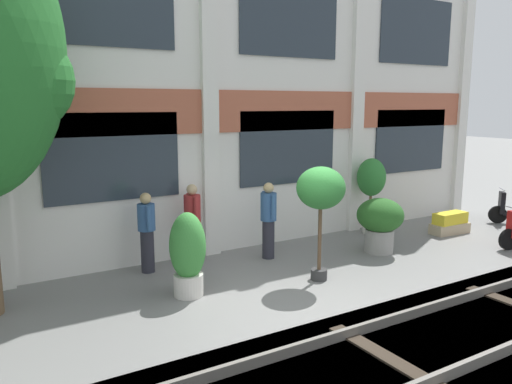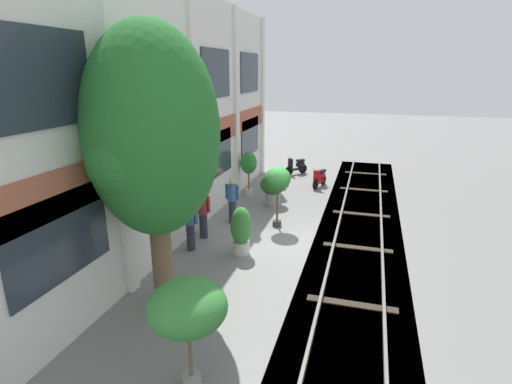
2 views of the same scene
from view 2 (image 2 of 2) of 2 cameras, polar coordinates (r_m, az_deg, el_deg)
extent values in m
plane|color=slate|center=(13.14, 4.46, -6.71)|extent=(80.00, 80.00, 0.00)
cube|color=silver|center=(13.19, -9.97, 10.49)|extent=(16.39, 0.50, 7.66)
cube|color=#AD5B42|center=(13.18, -8.75, 7.34)|extent=(16.39, 0.06, 0.90)
cube|color=silver|center=(9.53, -19.05, 7.33)|extent=(0.36, 0.16, 7.66)
cube|color=silver|center=(13.06, -8.73, 10.48)|extent=(0.36, 0.16, 7.66)
cube|color=silver|center=(16.85, -2.83, 12.12)|extent=(0.36, 0.16, 7.66)
cube|color=silver|center=(20.76, 0.91, 13.08)|extent=(0.36, 0.16, 7.66)
cube|color=#28333D|center=(8.42, -26.07, -5.94)|extent=(2.62, 0.04, 1.70)
cube|color=#28333D|center=(11.57, -12.71, 1.43)|extent=(2.62, 0.04, 1.70)
cube|color=#28333D|center=(15.18, -5.35, 5.48)|extent=(2.62, 0.04, 1.70)
cube|color=#28333D|center=(18.99, -0.84, 7.90)|extent=(2.62, 0.04, 1.70)
cube|color=#28333D|center=(7.85, -28.90, 14.00)|extent=(2.62, 0.04, 1.70)
cube|color=#28333D|center=(11.17, -13.71, 15.91)|extent=(2.62, 0.04, 1.70)
cube|color=#28333D|center=(14.88, -5.67, 16.49)|extent=(2.62, 0.04, 1.70)
cube|color=#28333D|center=(18.75, -0.88, 16.68)|extent=(2.62, 0.04, 1.70)
cube|color=#4C473F|center=(12.98, 14.26, -8.20)|extent=(24.39, 2.80, 0.28)
cube|color=slate|center=(12.91, 17.55, -7.59)|extent=(24.39, 0.07, 0.15)
cube|color=slate|center=(12.92, 11.13, -7.06)|extent=(24.39, 0.07, 0.15)
cube|color=#382D23|center=(10.00, 13.50, -15.30)|extent=(0.24, 2.10, 0.03)
cube|color=#382D23|center=(12.85, 14.30, -7.71)|extent=(0.24, 2.10, 0.03)
cube|color=#382D23|center=(15.74, 14.77, -3.07)|extent=(0.24, 2.10, 0.03)
cube|color=#382D23|center=(18.91, 15.12, 0.31)|extent=(0.24, 2.10, 0.03)
cube|color=#382D23|center=(21.94, 15.35, 2.58)|extent=(0.24, 2.10, 0.03)
cylinder|color=brown|center=(9.40, -13.38, -7.80)|extent=(0.46, 0.46, 2.82)
ellipsoid|color=#236B28|center=(8.65, -14.59, 8.29)|extent=(2.83, 2.83, 4.49)
sphere|color=#236B28|center=(8.25, -18.02, 4.42)|extent=(1.55, 1.55, 1.55)
sphere|color=#236B28|center=(9.24, -11.10, 6.23)|extent=(1.55, 1.55, 1.55)
cube|color=tan|center=(18.89, 3.61, 1.23)|extent=(1.07, 0.51, 0.26)
cube|color=yellow|center=(18.82, 3.63, 2.02)|extent=(0.93, 0.38, 0.28)
cylinder|color=gray|center=(16.27, 2.39, -0.92)|extent=(0.63, 0.63, 0.52)
ellipsoid|color=#286023|center=(16.10, 2.41, 1.05)|extent=(1.03, 1.03, 0.75)
cylinder|color=gray|center=(7.79, -9.17, -24.92)|extent=(0.34, 0.34, 0.21)
cylinder|color=brown|center=(7.35, -9.44, -20.89)|extent=(0.07, 0.07, 1.17)
ellipsoid|color=#388438|center=(6.91, -9.76, -15.87)|extent=(1.34, 1.34, 0.89)
cylinder|color=#333333|center=(14.11, 3.01, -4.50)|extent=(0.31, 0.31, 0.20)
cylinder|color=brown|center=(13.84, 3.06, -1.43)|extent=(0.07, 0.07, 1.39)
ellipsoid|color=#2D7A33|center=(13.59, 3.12, 1.97)|extent=(0.90, 0.90, 0.78)
cylinder|color=beige|center=(17.54, -1.04, 0.00)|extent=(0.34, 0.34, 0.27)
cylinder|color=brown|center=(17.36, -1.05, 1.98)|extent=(0.07, 0.07, 0.99)
ellipsoid|color=#2D7A33|center=(17.19, -1.06, 4.19)|extent=(0.72, 0.72, 0.95)
cylinder|color=beige|center=(12.07, -2.12, -7.91)|extent=(0.51, 0.51, 0.39)
ellipsoid|color=#388438|center=(11.79, -2.16, -4.87)|extent=(0.62, 0.62, 1.17)
cylinder|color=black|center=(18.52, 8.51, 1.09)|extent=(0.49, 0.22, 0.48)
cylinder|color=black|center=(19.32, 9.59, 1.71)|extent=(0.49, 0.22, 0.48)
cube|color=red|center=(18.91, 9.08, 1.53)|extent=(0.72, 0.42, 0.08)
ellipsoid|color=red|center=(19.08, 9.42, 2.40)|extent=(0.61, 0.40, 0.36)
cube|color=black|center=(19.03, 9.45, 2.98)|extent=(0.48, 0.33, 0.10)
cube|color=red|center=(18.50, 8.65, 2.16)|extent=(0.19, 0.30, 0.60)
cylinder|color=#B7B7BF|center=(18.39, 8.68, 3.29)|extent=(0.17, 0.49, 0.03)
cylinder|color=black|center=(20.83, 4.74, 3.02)|extent=(0.41, 0.39, 0.48)
cylinder|color=black|center=(21.35, 6.71, 3.32)|extent=(0.41, 0.39, 0.48)
cube|color=black|center=(21.08, 5.76, 3.28)|extent=(0.66, 0.64, 0.08)
ellipsoid|color=black|center=(21.18, 6.35, 3.99)|extent=(0.59, 0.57, 0.36)
cube|color=black|center=(21.13, 6.36, 4.52)|extent=(0.47, 0.46, 0.10)
cube|color=black|center=(20.79, 4.94, 3.96)|extent=(0.28, 0.29, 0.60)
cylinder|color=#B7B7BF|center=(20.70, 4.92, 4.98)|extent=(0.36, 0.39, 0.03)
cylinder|color=#282833|center=(13.16, -7.51, -4.75)|extent=(0.26, 0.26, 0.85)
cylinder|color=maroon|center=(12.91, -7.64, -1.77)|extent=(0.34, 0.34, 0.59)
sphere|color=tan|center=(12.79, -7.71, -0.05)|extent=(0.22, 0.22, 0.22)
cylinder|color=maroon|center=(12.80, -6.77, -1.76)|extent=(0.09, 0.09, 0.53)
cylinder|color=maroon|center=(13.00, -8.50, -1.53)|extent=(0.09, 0.09, 0.53)
cylinder|color=#282833|center=(14.34, -3.38, -2.81)|extent=(0.26, 0.26, 0.83)
cylinder|color=#33598C|center=(14.12, -3.43, -0.11)|extent=(0.34, 0.34, 0.59)
sphere|color=tan|center=(14.00, -3.46, 1.47)|extent=(0.22, 0.22, 0.22)
cylinder|color=#33598C|center=(14.02, -2.62, -0.10)|extent=(0.09, 0.09, 0.53)
cylinder|color=#33598C|center=(14.20, -4.24, 0.10)|extent=(0.09, 0.09, 0.53)
cylinder|color=#282833|center=(12.35, -9.30, -6.36)|extent=(0.26, 0.26, 0.84)
cylinder|color=#33598C|center=(12.10, -9.45, -3.40)|extent=(0.34, 0.34, 0.52)
sphere|color=tan|center=(11.98, -9.54, -1.75)|extent=(0.22, 0.22, 0.22)
cylinder|color=#33598C|center=(11.98, -8.56, -3.44)|extent=(0.09, 0.09, 0.47)
cylinder|color=#33598C|center=(12.21, -10.34, -3.14)|extent=(0.09, 0.09, 0.47)
camera|label=1|loc=(8.51, 44.40, -1.72)|focal=35.00mm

